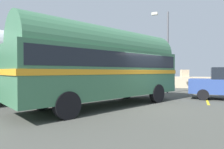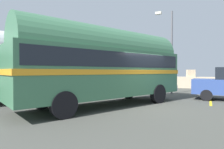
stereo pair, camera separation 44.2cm
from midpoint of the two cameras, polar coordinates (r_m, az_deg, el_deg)
ground at (r=9.43m, az=7.31°, el=-9.09°), size 32.00×26.00×0.02m
breakwater at (r=20.83m, az=17.73°, el=-1.85°), size 31.36×1.83×2.49m
vintage_coach at (r=9.08m, az=-3.45°, el=3.45°), size 5.70×8.81×3.70m
second_coach at (r=11.75m, az=-24.21°, el=2.80°), size 5.45×8.85×3.70m
lamp_post at (r=15.06m, az=14.90°, el=7.80°), size 1.22×0.45×6.11m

